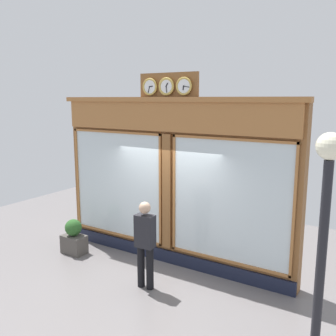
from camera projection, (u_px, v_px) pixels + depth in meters
ground_plane at (74, 325)px, 5.96m from camera, size 14.00×14.00×0.00m
shop_facade at (171, 181)px, 8.06m from camera, size 5.65×0.42×4.07m
pedestrian at (145, 241)px, 7.00m from camera, size 0.37×0.24×1.69m
street_lamp at (323, 236)px, 3.86m from camera, size 0.28×0.28×3.23m
planter_box at (74, 244)px, 8.72m from camera, size 0.56×0.36×0.43m
planter_shrub at (73, 228)px, 8.64m from camera, size 0.39×0.39×0.39m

